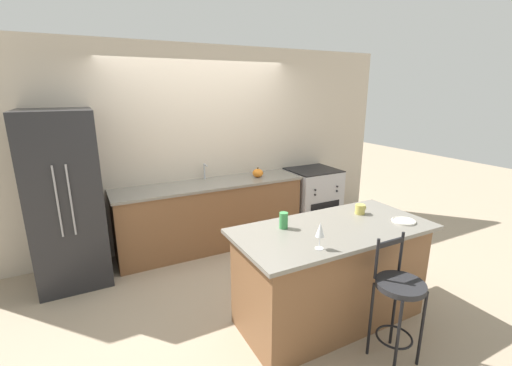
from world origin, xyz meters
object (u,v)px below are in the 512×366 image
pumpkin_decoration (258,173)px  refrigerator (66,199)px  oven_range (312,198)px  dinner_plate (404,221)px  bar_stool_near (398,297)px  coffee_mug (360,209)px  wine_glass (320,230)px  tumbler_cup (284,220)px

pumpkin_decoration → refrigerator: bearing=-178.5°
oven_range → dinner_plate: size_ratio=4.29×
bar_stool_near → coffee_mug: (0.34, 0.80, 0.41)m
bar_stool_near → pumpkin_decoration: bearing=86.7°
wine_glass → tumbler_cup: wine_glass is taller
bar_stool_near → oven_range: bearing=66.9°
oven_range → bar_stool_near: bar_stool_near is taller
dinner_plate → bar_stool_near: bearing=-140.2°
refrigerator → oven_range: 3.41m
pumpkin_decoration → tumbler_cup: bearing=-110.9°
oven_range → coffee_mug: size_ratio=7.22×
oven_range → bar_stool_near: (-1.12, -2.62, 0.11)m
refrigerator → dinner_plate: (2.80, -2.11, -0.02)m
refrigerator → tumbler_cup: 2.44m
refrigerator → dinner_plate: refrigerator is taller
wine_glass → coffee_mug: wine_glass is taller
bar_stool_near → tumbler_cup: tumbler_cup is taller
dinner_plate → tumbler_cup: 1.15m
wine_glass → refrigerator: bearing=128.7°
bar_stool_near → wine_glass: 0.81m
refrigerator → pumpkin_decoration: 2.41m
tumbler_cup → oven_range: bearing=47.1°
bar_stool_near → coffee_mug: bar_stool_near is taller
bar_stool_near → wine_glass: (-0.50, 0.37, 0.52)m
tumbler_cup → pumpkin_decoration: tumbler_cup is taller
refrigerator → tumbler_cup: (1.73, -1.72, 0.04)m
bar_stool_near → pumpkin_decoration: (0.15, 2.63, 0.41)m
oven_range → pumpkin_decoration: (-0.97, 0.01, 0.51)m
oven_range → tumbler_cup: bearing=-132.9°
refrigerator → coffee_mug: (2.59, -1.76, 0.02)m
coffee_mug → refrigerator: bearing=145.8°
tumbler_cup → pumpkin_decoration: 1.91m
bar_stool_near → dinner_plate: size_ratio=4.80×
dinner_plate → tumbler_cup: bearing=160.0°
dinner_plate → pumpkin_decoration: 2.21m
wine_glass → tumbler_cup: (-0.03, 0.47, -0.08)m
refrigerator → tumbler_cup: size_ratio=13.19×
oven_range → tumbler_cup: 2.49m
bar_stool_near → dinner_plate: bearing=39.8°
bar_stool_near → tumbler_cup: size_ratio=7.10×
refrigerator → bar_stool_near: (2.25, -2.57, -0.39)m
oven_range → wine_glass: (-1.62, -2.25, 0.62)m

